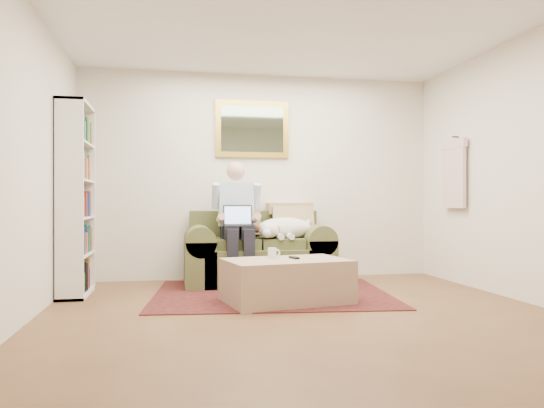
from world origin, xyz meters
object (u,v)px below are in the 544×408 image
object	(u,v)px
seated_man	(238,223)
sofa	(258,259)
laptop	(238,221)
ottoman	(286,281)
sleeping_dog	(285,228)
coffee_mug	(272,253)
bookshelf	(76,199)

from	to	relation	value
seated_man	sofa	bearing A→B (deg)	31.45
laptop	ottoman	size ratio (longest dim) A/B	0.29
sleeping_dog	seated_man	bearing A→B (deg)	-172.87
ottoman	coffee_mug	xyz separation A→B (m)	(-0.11, 0.15, 0.26)
laptop	coffee_mug	distance (m)	0.95
sofa	coffee_mug	world-z (taller)	sofa
bookshelf	laptop	bearing A→B (deg)	6.76
sofa	laptop	xyz separation A→B (m)	(-0.26, -0.22, 0.46)
sofa	seated_man	size ratio (longest dim) A/B	1.19
sofa	laptop	distance (m)	0.58
sofa	laptop	world-z (taller)	laptop
sofa	bookshelf	world-z (taller)	bookshelf
seated_man	bookshelf	size ratio (longest dim) A/B	0.72
laptop	bookshelf	world-z (taller)	bookshelf
sofa	laptop	bearing A→B (deg)	-138.98
seated_man	laptop	distance (m)	0.08
laptop	sleeping_dog	xyz separation A→B (m)	(0.57, 0.14, -0.10)
seated_man	ottoman	world-z (taller)	seated_man
sleeping_dog	sofa	bearing A→B (deg)	164.26
ottoman	sleeping_dog	bearing A→B (deg)	79.05
ottoman	bookshelf	distance (m)	2.37
coffee_mug	bookshelf	bearing A→B (deg)	161.05
laptop	ottoman	world-z (taller)	laptop
sofa	ottoman	world-z (taller)	sofa
laptop	coffee_mug	world-z (taller)	laptop
laptop	ottoman	bearing A→B (deg)	-71.55
coffee_mug	bookshelf	world-z (taller)	bookshelf
sleeping_dog	bookshelf	bearing A→B (deg)	-171.51
sleeping_dog	ottoman	distance (m)	1.27
coffee_mug	bookshelf	distance (m)	2.14
ottoman	bookshelf	bearing A→B (deg)	158.41
seated_man	coffee_mug	xyz separation A→B (m)	(0.23, -0.95, -0.26)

